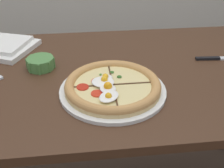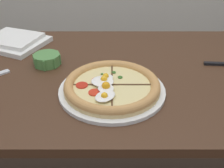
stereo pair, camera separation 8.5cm
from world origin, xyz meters
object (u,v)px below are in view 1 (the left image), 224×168
dining_table (108,95)px  ramekin_bowl (40,63)px  pizza (112,87)px  napkin_folded (1,46)px  knife_main (223,58)px

dining_table → ramekin_bowl: size_ratio=15.25×
pizza → ramekin_bowl: pizza is taller
napkin_folded → ramekin_bowl: bearing=-45.7°
pizza → ramekin_bowl: bearing=141.8°
pizza → dining_table: bearing=88.7°
ramekin_bowl → napkin_folded: (-0.18, 0.18, -0.01)m
napkin_folded → dining_table: bearing=-29.0°
dining_table → ramekin_bowl: bearing=168.1°
dining_table → napkin_folded: (-0.42, 0.23, 0.12)m
ramekin_bowl → knife_main: ramekin_bowl is taller
napkin_folded → knife_main: bearing=-12.2°
ramekin_bowl → knife_main: size_ratio=0.46×
pizza → ramekin_bowl: (-0.24, 0.19, 0.00)m
dining_table → napkin_folded: napkin_folded is taller
ramekin_bowl → knife_main: (0.69, -0.01, -0.02)m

